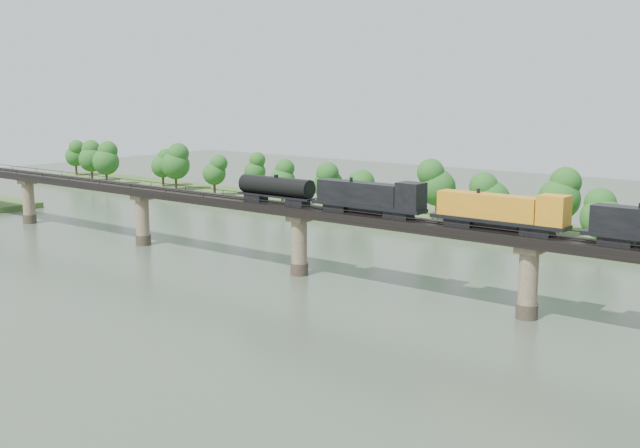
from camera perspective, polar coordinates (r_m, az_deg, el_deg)
The scene contains 6 objects.
ground at distance 112.22m, azimuth -11.47°, elevation -6.35°, with size 400.00×400.00×0.00m, color #354233.
far_bank at distance 177.25m, azimuth 10.06°, elevation -0.07°, with size 300.00×24.00×1.60m, color #324F1F.
bridge at distance 131.51m, azimuth -1.49°, elevation -1.31°, with size 236.00×30.00×11.50m.
bridge_superstructure at distance 130.43m, azimuth -1.50°, elevation 1.42°, with size 220.00×4.90×0.75m.
far_treeline at distance 176.28m, azimuth 7.10°, elevation 2.59°, with size 289.06×17.54×13.60m.
freight_train at distance 114.11m, azimuth 9.40°, elevation 1.24°, with size 79.46×3.10×5.47m.
Camera 1 is at (83.29, -68.51, 31.03)m, focal length 45.00 mm.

